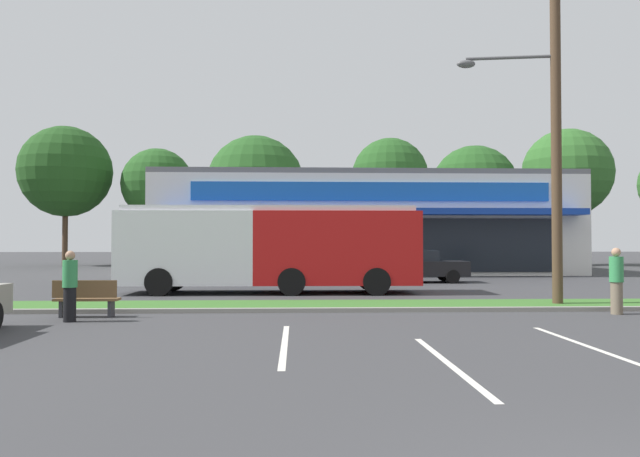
{
  "coord_description": "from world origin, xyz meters",
  "views": [
    {
      "loc": [
        -2.84,
        -3.7,
        1.9
      ],
      "look_at": [
        -1.99,
        18.1,
        2.41
      ],
      "focal_mm": 33.89,
      "sensor_mm": 36.0,
      "label": 1
    }
  ],
  "objects_px": {
    "utility_pole": "(551,121)",
    "city_bus": "(270,246)",
    "pedestrian_far": "(70,286)",
    "bus_stop_bench": "(86,298)",
    "car_1": "(418,266)",
    "pedestrian_mid": "(616,281)"
  },
  "relations": [
    {
      "from": "city_bus",
      "to": "pedestrian_mid",
      "type": "relative_size",
      "value": 6.33
    },
    {
      "from": "bus_stop_bench",
      "to": "pedestrian_far",
      "type": "bearing_deg",
      "value": 83.02
    },
    {
      "from": "bus_stop_bench",
      "to": "car_1",
      "type": "distance_m",
      "value": 17.2
    },
    {
      "from": "pedestrian_mid",
      "to": "bus_stop_bench",
      "type": "bearing_deg",
      "value": -146.44
    },
    {
      "from": "city_bus",
      "to": "car_1",
      "type": "height_order",
      "value": "city_bus"
    },
    {
      "from": "city_bus",
      "to": "pedestrian_far",
      "type": "bearing_deg",
      "value": 61.86
    },
    {
      "from": "city_bus",
      "to": "car_1",
      "type": "distance_m",
      "value": 9.03
    },
    {
      "from": "bus_stop_bench",
      "to": "utility_pole",
      "type": "bearing_deg",
      "value": -171.55
    },
    {
      "from": "city_bus",
      "to": "bus_stop_bench",
      "type": "distance_m",
      "value": 8.53
    },
    {
      "from": "city_bus",
      "to": "pedestrian_far",
      "type": "relative_size",
      "value": 6.54
    },
    {
      "from": "car_1",
      "to": "bus_stop_bench",
      "type": "bearing_deg",
      "value": -130.52
    },
    {
      "from": "city_bus",
      "to": "pedestrian_far",
      "type": "xyz_separation_m",
      "value": [
        -4.45,
        -8.07,
        -0.91
      ]
    },
    {
      "from": "utility_pole",
      "to": "pedestrian_far",
      "type": "xyz_separation_m",
      "value": [
        -12.97,
        -2.75,
        -4.65
      ]
    },
    {
      "from": "utility_pole",
      "to": "car_1",
      "type": "height_order",
      "value": "utility_pole"
    },
    {
      "from": "utility_pole",
      "to": "bus_stop_bench",
      "type": "xyz_separation_m",
      "value": [
        -12.87,
        -1.91,
        -5.01
      ]
    },
    {
      "from": "car_1",
      "to": "pedestrian_far",
      "type": "distance_m",
      "value": 17.9
    },
    {
      "from": "city_bus",
      "to": "car_1",
      "type": "bearing_deg",
      "value": -138.77
    },
    {
      "from": "bus_stop_bench",
      "to": "car_1",
      "type": "xyz_separation_m",
      "value": [
        11.17,
        13.07,
        0.28
      ]
    },
    {
      "from": "city_bus",
      "to": "utility_pole",
      "type": "bearing_deg",
      "value": 148.73
    },
    {
      "from": "utility_pole",
      "to": "city_bus",
      "type": "bearing_deg",
      "value": 148.02
    },
    {
      "from": "bus_stop_bench",
      "to": "pedestrian_far",
      "type": "xyz_separation_m",
      "value": [
        -0.1,
        -0.84,
        0.35
      ]
    },
    {
      "from": "bus_stop_bench",
      "to": "pedestrian_far",
      "type": "distance_m",
      "value": 0.91
    }
  ]
}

